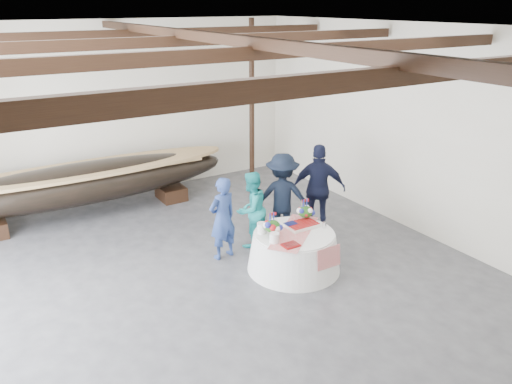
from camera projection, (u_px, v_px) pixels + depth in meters
floor at (226, 297)px, 8.80m from camera, size 10.00×12.00×0.01m
wall_back at (113, 111)px, 12.78m from camera, size 10.00×0.02×4.50m
wall_right at (434, 136)px, 10.44m from camera, size 0.02×12.00×4.50m
ceiling at (219, 30)px, 7.20m from camera, size 10.00×12.00×0.01m
pavilion_structure at (196, 60)px, 8.04m from camera, size 9.80×11.76×4.50m
longboat_display at (86, 183)px, 11.86m from camera, size 7.12×1.42×1.33m
banquet_table at (294, 251)px, 9.61m from camera, size 1.80×1.80×0.77m
tabletop_items at (290, 223)px, 9.55m from camera, size 1.64×1.47×0.40m
guest_woman_blue at (223, 218)px, 9.90m from camera, size 0.69×0.52×1.71m
guest_woman_teal at (251, 209)px, 10.42m from camera, size 0.94×0.83×1.63m
guest_man_left at (282, 197)px, 10.71m from camera, size 1.43×1.26×1.92m
guest_man_right at (319, 189)px, 11.04m from camera, size 1.25×1.09×2.02m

